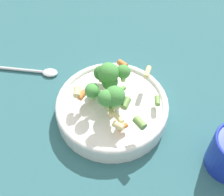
{
  "coord_description": "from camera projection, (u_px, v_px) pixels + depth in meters",
  "views": [
    {
      "loc": [
        0.11,
        -0.37,
        0.54
      ],
      "look_at": [
        0.0,
        0.0,
        0.06
      ],
      "focal_mm": 50.0,
      "sensor_mm": 36.0,
      "label": 1
    }
  ],
  "objects": [
    {
      "name": "pasta_salad",
      "position": [
        108.0,
        87.0,
        0.6
      ],
      "size": [
        0.17,
        0.16,
        0.07
      ],
      "color": "#8CB766",
      "rests_on": "bowl"
    },
    {
      "name": "spoon",
      "position": [
        31.0,
        71.0,
        0.73
      ],
      "size": [
        0.2,
        0.05,
        0.01
      ],
      "rotation": [
        0.0,
        0.0,
        12.73
      ],
      "color": "silver",
      "rests_on": "ground_plane"
    },
    {
      "name": "ground_plane",
      "position": [
        112.0,
        114.0,
        0.66
      ],
      "size": [
        3.0,
        3.0,
        0.0
      ],
      "primitive_type": "plane",
      "color": "#2D6066"
    },
    {
      "name": "bowl",
      "position": [
        112.0,
        108.0,
        0.64
      ],
      "size": [
        0.23,
        0.23,
        0.04
      ],
      "color": "white",
      "rests_on": "ground_plane"
    }
  ]
}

